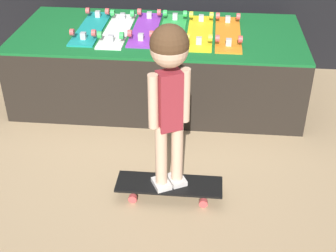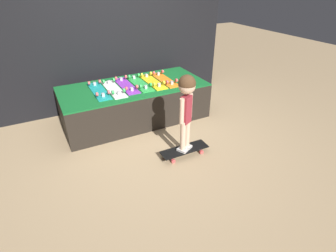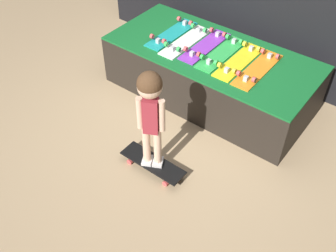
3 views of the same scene
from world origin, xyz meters
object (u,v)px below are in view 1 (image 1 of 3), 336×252
Objects in this scene: skateboard_purple_on_rack at (145,28)px; skateboard_on_floor at (169,186)px; skateboard_yellow_on_rack at (200,31)px; child at (169,79)px; skateboard_green_on_rack at (173,30)px; skateboard_white_on_rack at (117,29)px; skateboard_orange_on_rack at (228,33)px; skateboard_teal_on_rack at (91,27)px.

skateboard_purple_on_rack is 1.42m from skateboard_on_floor.
child is at bearing -95.61° from skateboard_yellow_on_rack.
skateboard_on_floor is at bearing -85.81° from skateboard_green_on_rack.
skateboard_green_on_rack is 0.22m from skateboard_yellow_on_rack.
skateboard_yellow_on_rack is 1.37m from skateboard_on_floor.
skateboard_yellow_on_rack is at bearing 84.39° from skateboard_on_floor.
skateboard_white_on_rack is 1.00× the size of skateboard_orange_on_rack.
skateboard_orange_on_rack reaches higher than skateboard_on_floor.
skateboard_white_on_rack is at bearing -178.28° from skateboard_yellow_on_rack.
skateboard_orange_on_rack is at bearing -2.01° from skateboard_yellow_on_rack.
skateboard_green_on_rack is (0.65, 0.00, 0.00)m from skateboard_teal_on_rack.
skateboard_white_on_rack is 1.00× the size of skateboard_yellow_on_rack.
skateboard_purple_on_rack is 1.00× the size of skateboard_green_on_rack.
skateboard_teal_on_rack is 1.49m from child.
skateboard_on_floor is (0.74, -1.27, -0.52)m from skateboard_teal_on_rack.
skateboard_on_floor is (-0.12, -1.26, -0.52)m from skateboard_yellow_on_rack.
skateboard_yellow_on_rack is 0.22m from skateboard_orange_on_rack.
child is at bearing 97.13° from skateboard_on_floor.
skateboard_teal_on_rack reaches higher than skateboard_on_floor.
skateboard_on_floor is at bearing -95.61° from skateboard_yellow_on_rack.
skateboard_green_on_rack is at bearing 177.01° from skateboard_orange_on_rack.
skateboard_on_floor is at bearing -66.94° from skateboard_white_on_rack.
skateboard_teal_on_rack is 1.00× the size of skateboard_orange_on_rack.
skateboard_purple_on_rack is 0.22m from skateboard_green_on_rack.
skateboard_purple_on_rack and skateboard_yellow_on_rack have the same top height.
skateboard_teal_on_rack is 1.00× the size of skateboard_yellow_on_rack.
skateboard_yellow_on_rack and skateboard_orange_on_rack have the same top height.
child is (0.31, -1.29, 0.21)m from skateboard_purple_on_rack.
skateboard_orange_on_rack is 0.73× the size of child.
skateboard_white_on_rack is 1.44m from skateboard_on_floor.
skateboard_purple_on_rack and skateboard_orange_on_rack have the same top height.
child reaches higher than skateboard_teal_on_rack.
skateboard_green_on_rack is at bearing -4.17° from skateboard_purple_on_rack.
skateboard_yellow_on_rack is (0.87, -0.01, 0.00)m from skateboard_teal_on_rack.
child is (0.74, -1.27, 0.21)m from skateboard_teal_on_rack.
skateboard_orange_on_rack is at bearing -1.09° from skateboard_teal_on_rack.
skateboard_white_on_rack is 1.00× the size of skateboard_green_on_rack.
skateboard_teal_on_rack is 0.87m from skateboard_yellow_on_rack.
skateboard_yellow_on_rack is 1.00× the size of skateboard_orange_on_rack.
skateboard_yellow_on_rack is at bearing -3.97° from skateboard_green_on_rack.
skateboard_purple_on_rack reaches higher than skateboard_on_floor.
skateboard_white_on_rack is 0.43m from skateboard_green_on_rack.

